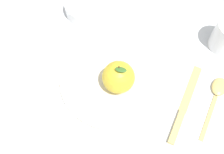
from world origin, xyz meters
The scene contains 7 objects.
ground_plane centered at (0.00, 0.00, 0.00)m, with size 2.40×2.40×0.00m, color silver.
dinner_plate centered at (-0.02, -0.02, 0.01)m, with size 0.24×0.24×0.01m.
apple centered at (0.00, -0.02, 0.05)m, with size 0.07×0.07×0.08m.
side_bowl centered at (-0.23, 0.05, 0.02)m, with size 0.11×0.11×0.04m.
knife centered at (0.13, 0.05, 0.00)m, with size 0.11×0.19×0.01m.
spoon centered at (0.15, 0.14, 0.01)m, with size 0.09×0.15×0.01m.
linen_napkin centered at (-0.14, -0.13, 0.00)m, with size 0.11×0.16×0.00m, color silver.
Camera 1 is at (0.20, -0.20, 0.57)m, focal length 44.13 mm.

